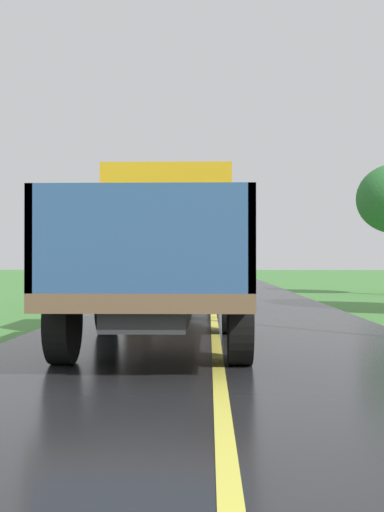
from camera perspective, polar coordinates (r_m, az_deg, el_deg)
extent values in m
cube|color=#2D2D30|center=(9.43, -2.70, -4.24)|extent=(0.90, 5.51, 0.24)
cube|color=brown|center=(9.41, -2.70, -3.02)|extent=(2.30, 5.80, 0.20)
cube|color=gold|center=(11.37, -1.98, 2.71)|extent=(2.10, 1.90, 1.90)
cube|color=black|center=(12.34, -1.72, 4.01)|extent=(1.79, 0.02, 0.76)
cube|color=#2D517F|center=(8.60, -10.58, 1.07)|extent=(0.08, 3.85, 1.10)
cube|color=#2D517F|center=(8.42, 4.37, 1.10)|extent=(0.08, 3.85, 1.10)
cube|color=#2D517F|center=(6.56, -4.52, 1.54)|extent=(2.30, 0.08, 1.10)
cube|color=#2D517F|center=(10.32, -2.33, 0.81)|extent=(2.30, 0.08, 1.10)
cylinder|color=black|center=(11.33, -7.35, -4.10)|extent=(0.28, 1.00, 1.00)
cylinder|color=black|center=(11.21, 3.35, -4.15)|extent=(0.28, 1.00, 1.00)
cylinder|color=black|center=(8.01, -11.09, -5.62)|extent=(0.28, 1.00, 1.00)
cylinder|color=black|center=(7.83, 4.16, -5.75)|extent=(0.28, 1.00, 1.00)
ellipsoid|color=#88B632|center=(7.72, 1.23, -1.50)|extent=(0.43, 0.51, 0.46)
ellipsoid|color=#8EAC34|center=(7.77, -8.31, -1.48)|extent=(0.46, 0.60, 0.45)
ellipsoid|color=#89BC28|center=(8.85, 2.36, 0.54)|extent=(0.54, 0.62, 0.52)
ellipsoid|color=#7EB322|center=(7.54, -5.63, 0.79)|extent=(0.48, 0.55, 0.37)
ellipsoid|color=#79C424|center=(7.53, -4.35, 3.38)|extent=(0.49, 0.54, 0.38)
ellipsoid|color=#8EB220|center=(8.37, -3.93, -1.34)|extent=(0.55, 0.69, 0.47)
ellipsoid|color=#8DAC2A|center=(8.08, -8.33, 0.79)|extent=(0.42, 0.53, 0.36)
ellipsoid|color=#8FC131|center=(9.46, -6.30, 2.73)|extent=(0.47, 0.56, 0.47)
ellipsoid|color=#7CB325|center=(8.46, -3.92, 2.88)|extent=(0.54, 0.55, 0.47)
ellipsoid|color=#90B538|center=(9.28, -6.49, 0.47)|extent=(0.47, 0.43, 0.43)
ellipsoid|color=#90B227|center=(8.46, -1.08, 0.64)|extent=(0.47, 0.44, 0.50)
ellipsoid|color=#7DB32D|center=(9.34, -3.30, 2.48)|extent=(0.44, 0.41, 0.42)
ellipsoid|color=#8AC035|center=(8.17, -9.46, 2.83)|extent=(0.45, 0.51, 0.36)
ellipsoid|color=#79BF35|center=(8.13, -7.24, -1.49)|extent=(0.55, 0.56, 0.44)
cube|color=#2D2D30|center=(18.85, -1.39, -2.35)|extent=(0.90, 5.51, 0.24)
cube|color=brown|center=(18.85, -1.39, -1.74)|extent=(2.30, 5.80, 0.20)
cube|color=red|center=(20.80, -1.12, 1.27)|extent=(2.10, 1.90, 1.90)
cube|color=black|center=(21.77, -1.01, 2.07)|extent=(1.78, 0.02, 0.76)
cube|color=#232328|center=(17.96, -5.09, 0.27)|extent=(0.08, 3.85, 1.10)
cube|color=#232328|center=(17.85, 2.01, 0.27)|extent=(0.08, 3.85, 1.10)
cube|color=#232328|center=(15.99, -1.90, 0.36)|extent=(2.30, 0.08, 1.10)
cube|color=#232328|center=(19.75, -1.26, 0.20)|extent=(2.30, 0.08, 1.10)
cylinder|color=black|center=(20.72, -4.05, -2.45)|extent=(0.28, 1.00, 1.00)
cylinder|color=black|center=(20.63, 1.77, -2.46)|extent=(0.28, 1.00, 1.00)
cylinder|color=black|center=(17.35, -5.13, -2.84)|extent=(0.28, 1.00, 1.00)
cylinder|color=black|center=(17.24, 1.83, -2.86)|extent=(0.28, 1.00, 1.00)
ellipsoid|color=#82BB2F|center=(16.32, -0.76, 0.08)|extent=(0.50, 0.54, 0.40)
ellipsoid|color=#90BC30|center=(17.20, 1.17, -0.88)|extent=(0.42, 0.40, 0.40)
ellipsoid|color=#7FB02C|center=(17.75, -1.89, 1.22)|extent=(0.42, 0.48, 0.38)
ellipsoid|color=#78BB24|center=(16.84, 0.47, 0.12)|extent=(0.44, 0.41, 0.40)
ellipsoid|color=#7EB429|center=(17.91, 0.99, 1.16)|extent=(0.53, 0.49, 0.51)
ellipsoid|color=#81C335|center=(16.40, 1.03, 1.20)|extent=(0.41, 0.37, 0.42)
ellipsoid|color=#8EBB37|center=(16.27, -3.16, -1.05)|extent=(0.53, 0.51, 0.45)
ellipsoid|color=#89C22B|center=(17.41, -1.41, 0.07)|extent=(0.58, 0.69, 0.42)
ellipsoid|color=#8BB023|center=(18.25, -3.41, -1.02)|extent=(0.57, 0.65, 0.41)
ellipsoid|color=#7EB326|center=(18.89, -1.09, 0.09)|extent=(0.53, 0.67, 0.50)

